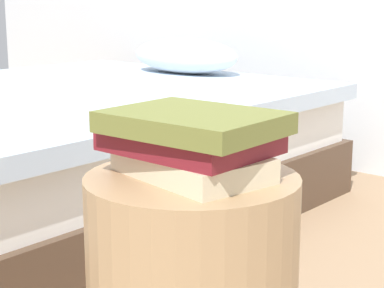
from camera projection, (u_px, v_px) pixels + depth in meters
bed at (47, 152)px, 2.49m from camera, size 1.55×2.01×0.62m
book_cream at (191, 165)px, 1.11m from camera, size 0.27×0.20×0.04m
book_maroon at (190, 141)px, 1.11m from camera, size 0.26×0.20×0.04m
book_olive at (193, 122)px, 1.09m from camera, size 0.28×0.22×0.04m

